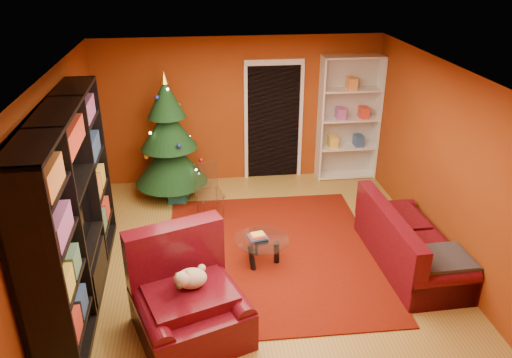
{
  "coord_description": "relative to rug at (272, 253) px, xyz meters",
  "views": [
    {
      "loc": [
        -0.75,
        -5.76,
        3.95
      ],
      "look_at": [
        0.0,
        0.4,
        1.05
      ],
      "focal_mm": 35.0,
      "sensor_mm": 36.0,
      "label": 1
    }
  ],
  "objects": [
    {
      "name": "wall_left",
      "position": [
        -2.72,
        -0.12,
        1.29
      ],
      "size": [
        0.05,
        5.5,
        2.6
      ],
      "primitive_type": "cube",
      "color": "#8B3810",
      "rests_on": "ground"
    },
    {
      "name": "acrylic_chair",
      "position": [
        -0.82,
        1.2,
        0.38
      ],
      "size": [
        0.51,
        0.53,
        0.79
      ],
      "primitive_type": null,
      "rotation": [
        0.0,
        0.0,
        0.28
      ],
      "color": "#66605B",
      "rests_on": "rug"
    },
    {
      "name": "floor",
      "position": [
        -0.2,
        -0.12,
        -0.03
      ],
      "size": [
        5.0,
        5.5,
        0.05
      ],
      "primitive_type": "cube",
      "color": "olive",
      "rests_on": "ground"
    },
    {
      "name": "media_unit",
      "position": [
        -2.47,
        -0.55,
        1.18
      ],
      "size": [
        0.56,
        3.11,
        2.37
      ],
      "primitive_type": null,
      "rotation": [
        0.0,
        0.0,
        0.03
      ],
      "color": "black",
      "rests_on": "floor"
    },
    {
      "name": "coffee_table",
      "position": [
        -0.18,
        -0.2,
        0.19
      ],
      "size": [
        0.88,
        0.88,
        0.47
      ],
      "primitive_type": null,
      "rotation": [
        0.0,
        0.0,
        0.21
      ],
      "color": "gray",
      "rests_on": "rug"
    },
    {
      "name": "sofa",
      "position": [
        1.82,
        -0.46,
        0.41
      ],
      "size": [
        0.95,
        2.0,
        0.85
      ],
      "primitive_type": null,
      "rotation": [
        0.0,
        0.0,
        1.6
      ],
      "color": "#430711",
      "rests_on": "rug"
    },
    {
      "name": "rug",
      "position": [
        0.0,
        0.0,
        0.0
      ],
      "size": [
        2.96,
        3.44,
        0.02
      ],
      "primitive_type": "cube",
      "rotation": [
        0.0,
        0.0,
        -0.01
      ],
      "color": "#641407",
      "rests_on": "floor"
    },
    {
      "name": "doorway",
      "position": [
        0.4,
        2.61,
        1.04
      ],
      "size": [
        1.06,
        0.6,
        2.16
      ],
      "primitive_type": null,
      "color": "black",
      "rests_on": "floor"
    },
    {
      "name": "wall_right",
      "position": [
        2.33,
        -0.12,
        1.29
      ],
      "size": [
        0.05,
        5.5,
        2.6
      ],
      "primitive_type": "cube",
      "color": "#8B3810",
      "rests_on": "ground"
    },
    {
      "name": "dog",
      "position": [
        -1.1,
        -1.42,
        0.7
      ],
      "size": [
        0.48,
        0.42,
        0.31
      ],
      "primitive_type": null,
      "rotation": [
        0.0,
        0.0,
        0.34
      ],
      "color": "beige",
      "rests_on": "armchair"
    },
    {
      "name": "armchair",
      "position": [
        -1.13,
        -1.49,
        0.47
      ],
      "size": [
        1.56,
        1.56,
        0.96
      ],
      "primitive_type": null,
      "rotation": [
        0.0,
        0.0,
        0.34
      ],
      "color": "#430711",
      "rests_on": "rug"
    },
    {
      "name": "christmas_tree",
      "position": [
        -1.45,
        2.03,
        1.05
      ],
      "size": [
        1.37,
        1.37,
        2.19
      ],
      "primitive_type": null,
      "rotation": [
        0.0,
        0.0,
        -0.12
      ],
      "color": "black",
      "rests_on": "floor"
    },
    {
      "name": "ceiling",
      "position": [
        -0.2,
        -0.12,
        2.62
      ],
      "size": [
        5.0,
        5.5,
        0.05
      ],
      "primitive_type": "cube",
      "color": "silver",
      "rests_on": "wall_back"
    },
    {
      "name": "gift_box_red",
      "position": [
        -1.07,
        2.3,
        0.1
      ],
      "size": [
        0.24,
        0.24,
        0.21
      ],
      "primitive_type": "cube",
      "rotation": [
        0.0,
        0.0,
        0.15
      ],
      "color": "maroon",
      "rests_on": "floor"
    },
    {
      "name": "wall_back",
      "position": [
        -0.2,
        2.66,
        1.29
      ],
      "size": [
        5.0,
        0.05,
        2.6
      ],
      "primitive_type": "cube",
      "color": "#8B3810",
      "rests_on": "ground"
    },
    {
      "name": "gift_box_teal",
      "position": [
        -1.35,
        1.79,
        0.14
      ],
      "size": [
        0.34,
        0.34,
        0.3
      ],
      "primitive_type": "cube",
      "rotation": [
        0.0,
        0.0,
        -0.12
      ],
      "color": "#166865",
      "rests_on": "floor"
    },
    {
      "name": "white_bookshelf",
      "position": [
        1.75,
        2.45,
        1.12
      ],
      "size": [
        1.08,
        0.39,
        2.32
      ],
      "primitive_type": null,
      "rotation": [
        0.0,
        0.0,
        -0.0
      ],
      "color": "white",
      "rests_on": "floor"
    }
  ]
}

